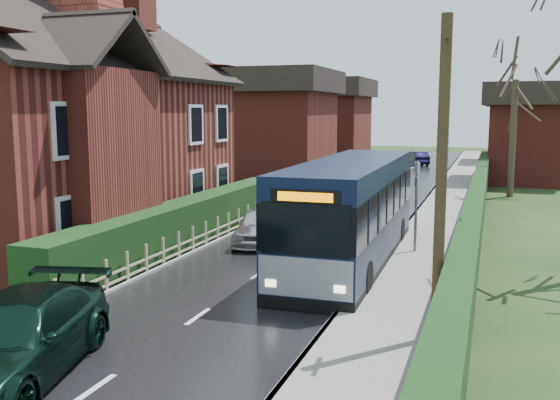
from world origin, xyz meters
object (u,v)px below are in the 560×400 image
at_px(bus, 351,213).
at_px(car_green, 16,338).
at_px(brick_house, 64,121).
at_px(telegraph_pole, 441,183).
at_px(bus_stop_sign, 416,194).
at_px(car_silver, 260,226).

bearing_deg(bus, car_green, -110.92).
bearing_deg(brick_house, bus, -2.43).
bearing_deg(bus, telegraph_pole, -63.76).
xyz_separation_m(brick_house, car_green, (7.13, -10.78, -3.64)).
distance_m(brick_house, bus_stop_sign, 13.00).
bearing_deg(telegraph_pole, brick_house, 147.82).
bearing_deg(telegraph_pole, bus_stop_sign, 92.95).
relative_size(bus, telegraph_pole, 1.61).
relative_size(bus_stop_sign, telegraph_pole, 0.47).
height_order(bus, car_silver, bus).
height_order(car_green, telegraph_pole, telegraph_pole).
xyz_separation_m(bus, car_green, (-3.80, -10.31, -0.86)).
relative_size(car_green, bus_stop_sign, 1.61).
relative_size(brick_house, bus, 1.37).
height_order(bus, car_green, bus).
distance_m(bus, car_silver, 4.20).
relative_size(brick_house, car_silver, 3.84).
bearing_deg(car_green, brick_house, 109.85).
xyz_separation_m(car_green, bus_stop_sign, (5.60, 12.00, 1.33)).
xyz_separation_m(bus, telegraph_pole, (3.16, -6.22, 1.74)).
distance_m(car_silver, telegraph_pole, 10.85).
height_order(car_green, bus_stop_sign, bus_stop_sign).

